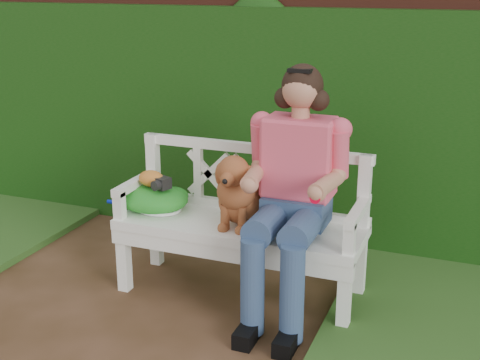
% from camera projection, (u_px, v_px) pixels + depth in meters
% --- Properties ---
extents(ground, '(60.00, 60.00, 0.00)m').
position_uv_depth(ground, '(108.00, 335.00, 3.57)').
color(ground, '#392511').
extents(brick_wall, '(10.00, 0.30, 2.20)m').
position_uv_depth(brick_wall, '(235.00, 86.00, 4.92)').
color(brick_wall, '#5B261A').
rests_on(brick_wall, ground).
extents(ivy_hedge, '(10.00, 0.18, 1.70)m').
position_uv_depth(ivy_hedge, '(224.00, 123.00, 4.80)').
color(ivy_hedge, '#1C4212').
rests_on(ivy_hedge, ground).
extents(garden_bench, '(1.64, 0.79, 0.48)m').
position_uv_depth(garden_bench, '(240.00, 259.00, 3.95)').
color(garden_bench, white).
rests_on(garden_bench, ground).
extents(seated_woman, '(0.64, 0.83, 1.44)m').
position_uv_depth(seated_woman, '(296.00, 193.00, 3.66)').
color(seated_woman, '#D72257').
rests_on(seated_woman, ground).
extents(dog, '(0.37, 0.46, 0.46)m').
position_uv_depth(dog, '(240.00, 188.00, 3.79)').
color(dog, olive).
rests_on(dog, garden_bench).
extents(tennis_racket, '(0.55, 0.25, 0.03)m').
position_uv_depth(tennis_racket, '(155.00, 208.00, 4.08)').
color(tennis_racket, white).
rests_on(tennis_racket, garden_bench).
extents(green_bag, '(0.50, 0.40, 0.16)m').
position_uv_depth(green_bag, '(152.00, 198.00, 4.07)').
color(green_bag, '#1B6820').
rests_on(green_bag, garden_bench).
extents(camera_item, '(0.13, 0.11, 0.07)m').
position_uv_depth(camera_item, '(161.00, 183.00, 3.98)').
color(camera_item, black).
rests_on(camera_item, green_bag).
extents(baseball_glove, '(0.20, 0.18, 0.10)m').
position_uv_depth(baseball_glove, '(151.00, 178.00, 4.01)').
color(baseball_glove, '#C47127').
rests_on(baseball_glove, green_bag).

